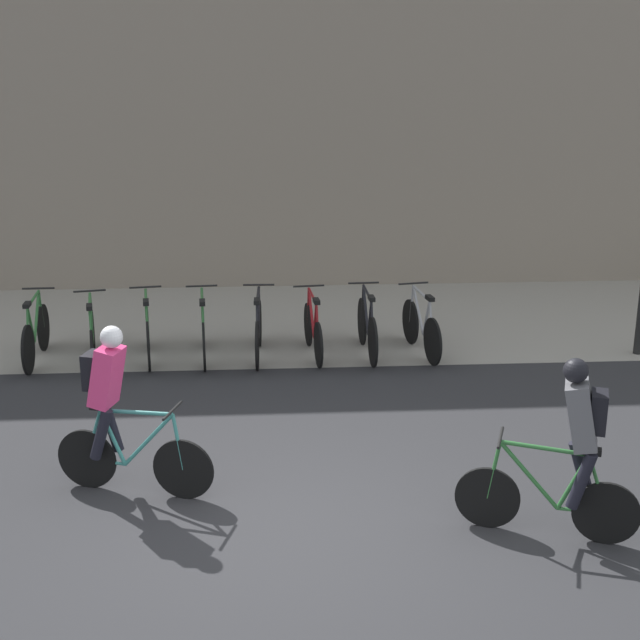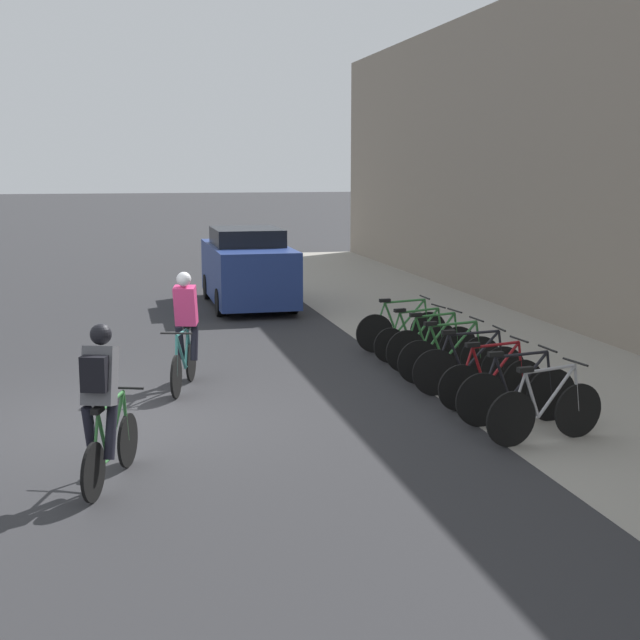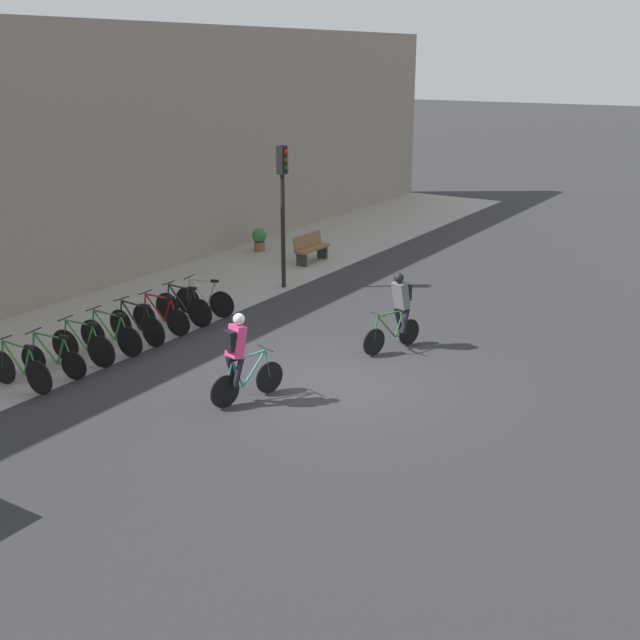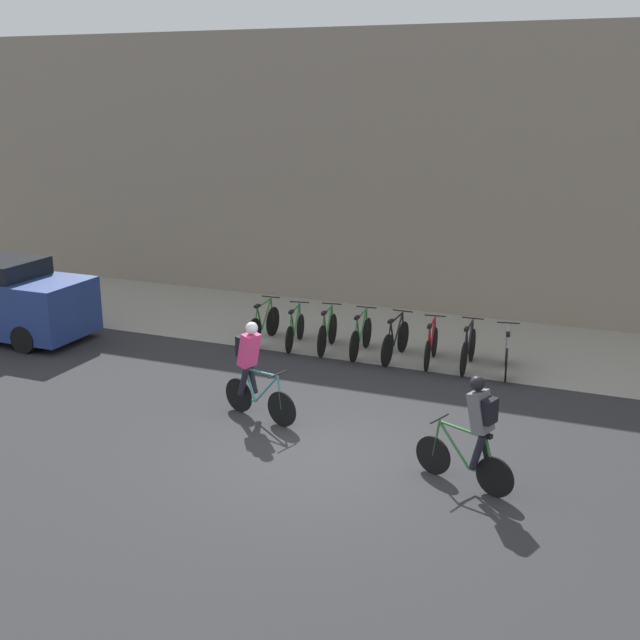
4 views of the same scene
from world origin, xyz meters
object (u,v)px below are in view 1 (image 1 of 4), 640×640
object	(u,v)px
parked_bike_5	(313,330)
parked_bike_3	(203,331)
cyclist_grey	(572,443)
parked_bike_7	(421,327)
parked_bike_1	(92,335)
parked_bike_2	(148,332)
parked_bike_4	(258,330)
parked_bike_0	(36,334)
parked_bike_6	(367,328)
cyclist_pink	(114,404)

from	to	relation	value
parked_bike_5	parked_bike_3	bearing A→B (deg)	-179.99
cyclist_grey	parked_bike_3	distance (m)	6.33
parked_bike_3	parked_bike_7	world-z (taller)	parked_bike_3
parked_bike_1	parked_bike_2	bearing A→B (deg)	0.16
cyclist_grey	parked_bike_3	xyz separation A→B (m)	(-3.61, 5.17, -0.54)
parked_bike_4	parked_bike_7	xyz separation A→B (m)	(2.37, 0.00, -0.00)
parked_bike_2	parked_bike_4	distance (m)	1.58
parked_bike_0	parked_bike_3	bearing A→B (deg)	-0.01
parked_bike_2	parked_bike_7	world-z (taller)	parked_bike_2
parked_bike_0	parked_bike_5	world-z (taller)	parked_bike_0
parked_bike_5	parked_bike_6	xyz separation A→B (m)	(0.79, 0.00, 0.02)
cyclist_pink	parked_bike_6	distance (m)	5.02
parked_bike_3	parked_bike_0	bearing A→B (deg)	179.99
parked_bike_4	parked_bike_3	bearing A→B (deg)	-179.99
parked_bike_3	parked_bike_2	bearing A→B (deg)	179.90
parked_bike_2	parked_bike_7	bearing A→B (deg)	-0.01
cyclist_grey	parked_bike_2	world-z (taller)	cyclist_grey
parked_bike_0	parked_bike_4	xyz separation A→B (m)	(3.16, -0.00, -0.00)
parked_bike_2	parked_bike_6	size ratio (longest dim) A/B	0.96
cyclist_grey	parked_bike_0	size ratio (longest dim) A/B	1.01
cyclist_grey	parked_bike_5	size ratio (longest dim) A/B	1.07
cyclist_pink	parked_bike_7	xyz separation A→B (m)	(3.77, 4.00, -0.54)
parked_bike_1	parked_bike_4	bearing A→B (deg)	0.02
cyclist_pink	parked_bike_4	world-z (taller)	cyclist_pink
parked_bike_3	parked_bike_1	bearing A→B (deg)	-179.97
cyclist_grey	parked_bike_1	size ratio (longest dim) A/B	1.09
parked_bike_1	parked_bike_0	bearing A→B (deg)	179.91
parked_bike_1	parked_bike_2	world-z (taller)	parked_bike_2
cyclist_pink	parked_bike_0	world-z (taller)	cyclist_pink
parked_bike_1	parked_bike_6	bearing A→B (deg)	0.03
cyclist_grey	parked_bike_6	bearing A→B (deg)	103.43
cyclist_grey	parked_bike_6	distance (m)	5.35
parked_bike_5	parked_bike_0	bearing A→B (deg)	180.00
parked_bike_0	parked_bike_7	distance (m)	5.54
parked_bike_2	cyclist_grey	bearing A→B (deg)	-49.64
parked_bike_2	parked_bike_3	size ratio (longest dim) A/B	0.95
parked_bike_6	parked_bike_7	distance (m)	0.79
cyclist_grey	parked_bike_2	xyz separation A→B (m)	(-4.40, 5.18, -0.54)
parked_bike_5	parked_bike_6	world-z (taller)	parked_bike_6
parked_bike_0	parked_bike_1	world-z (taller)	parked_bike_0
cyclist_grey	cyclist_pink	bearing A→B (deg)	164.47
parked_bike_1	parked_bike_7	distance (m)	4.74
parked_bike_1	parked_bike_3	distance (m)	1.58
parked_bike_4	cyclist_grey	bearing A→B (deg)	-61.43
parked_bike_0	parked_bike_2	world-z (taller)	parked_bike_2
cyclist_pink	parked_bike_3	xyz separation A→B (m)	(0.60, 4.00, -0.54)
parked_bike_3	parked_bike_4	bearing A→B (deg)	0.01
parked_bike_7	parked_bike_4	bearing A→B (deg)	-179.98
cyclist_grey	parked_bike_5	world-z (taller)	cyclist_grey
cyclist_pink	parked_bike_0	bearing A→B (deg)	113.85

